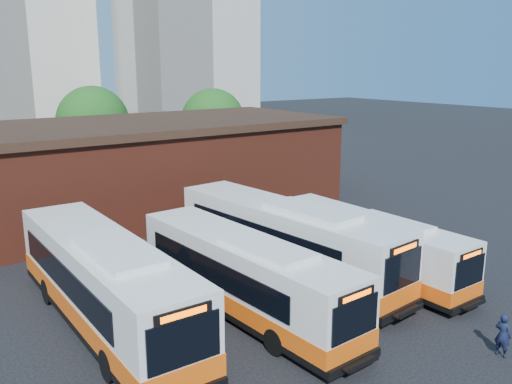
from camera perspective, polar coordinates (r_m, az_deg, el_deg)
ground at (r=23.47m, az=7.82°, el=-12.69°), size 220.00×220.00×0.00m
bus_west at (r=22.42m, az=-15.65°, el=-9.54°), size 2.95×13.93×3.79m
bus_midwest at (r=22.81m, az=-1.26°, el=-9.07°), size 3.30×12.71×3.43m
bus_mideast at (r=26.64m, az=3.17°, el=-5.36°), size 4.18×14.09×3.79m
bus_east at (r=27.45m, az=11.73°, el=-5.72°), size 2.63×11.56×3.13m
transit_worker at (r=21.85m, az=24.54°, el=-13.53°), size 0.42×0.62×1.63m
depot_building at (r=38.77m, az=-12.63°, el=2.61°), size 28.60×12.60×6.40m
tree_mid at (r=52.21m, az=-16.78°, el=7.08°), size 6.56×6.56×8.36m
tree_east at (r=54.12m, az=-4.54°, el=7.53°), size 6.24×6.24×7.96m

